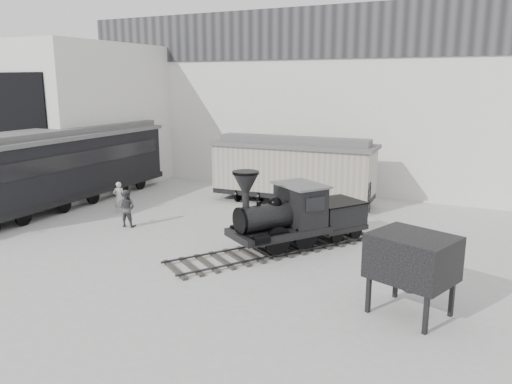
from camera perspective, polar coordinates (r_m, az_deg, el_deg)
The scene contains 9 objects.
ground at distance 19.18m, azimuth -6.46°, elevation -8.10°, with size 90.00×90.00×0.00m, color #9E9E9B.
north_wall at distance 31.62m, azimuth 8.18°, elevation 10.31°, with size 34.00×2.51×11.00m.
west_pavilion at distance 34.92m, azimuth -18.22°, elevation 8.28°, with size 7.00×12.11×9.00m.
locomotive at distance 20.46m, azimuth 4.31°, elevation -3.10°, with size 6.94×8.96×3.33m.
boxcar at distance 27.90m, azimuth 4.25°, elevation 2.69°, with size 9.27×3.27×3.75m.
passenger_coach at distance 29.42m, azimuth -20.73°, elevation 2.83°, with size 3.52×14.80×3.94m.
visitor_a at distance 27.00m, azimuth -15.40°, elevation -0.56°, with size 0.59×0.39×1.63m, color #AFAFA7.
visitor_b at distance 24.26m, azimuth -14.57°, elevation -1.78°, with size 0.87×0.68×1.79m, color #3F3F42.
coal_hopper at distance 15.26m, azimuth 17.41°, elevation -7.78°, with size 2.73×2.49×2.44m.
Camera 1 is at (9.73, -15.08, 6.76)m, focal length 35.00 mm.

